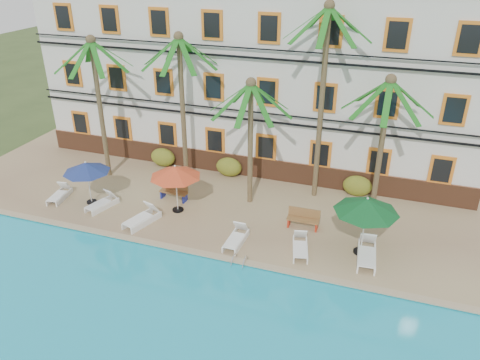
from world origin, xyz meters
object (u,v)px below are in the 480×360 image
at_px(lounger_a, 60,194).
at_px(lounger_d, 236,238).
at_px(umbrella_red, 175,172).
at_px(bench_right, 303,218).
at_px(lounger_e, 300,246).
at_px(palm_c, 251,124).
at_px(lounger_b, 102,203).
at_px(palm_b, 182,89).
at_px(palm_a, 98,90).
at_px(bench_left, 174,191).
at_px(umbrella_green, 367,206).
at_px(lounger_c, 143,217).
at_px(palm_e, 384,127).
at_px(pool_ladder, 239,263).
at_px(lounger_f, 367,253).
at_px(umbrella_blue, 86,168).
at_px(palm_d, 323,81).

relative_size(lounger_a, lounger_d, 0.96).
xyz_separation_m(umbrella_red, bench_right, (6.21, 0.53, -1.66)).
relative_size(lounger_e, bench_right, 1.22).
relative_size(palm_c, umbrella_red, 2.59).
relative_size(lounger_a, lounger_b, 0.95).
bearing_deg(palm_b, lounger_d, -47.09).
relative_size(palm_a, bench_left, 5.12).
xyz_separation_m(palm_c, umbrella_green, (5.88, -2.73, -1.89)).
relative_size(lounger_c, lounger_d, 1.14).
bearing_deg(bench_right, umbrella_green, -23.63).
relative_size(umbrella_green, bench_left, 1.78).
relative_size(palm_e, lounger_b, 3.75).
distance_m(lounger_a, pool_ladder, 10.87).
relative_size(umbrella_red, pool_ladder, 3.36).
bearing_deg(palm_e, lounger_f, -88.39).
height_order(umbrella_red, lounger_b, umbrella_red).
bearing_deg(umbrella_blue, lounger_a, -174.21).
bearing_deg(lounger_f, lounger_c, -177.25).
distance_m(lounger_f, pool_ladder, 5.35).
bearing_deg(lounger_f, umbrella_blue, 178.35).
bearing_deg(palm_d, umbrella_red, -148.13).
xyz_separation_m(umbrella_green, lounger_a, (-15.32, -0.20, -2.06)).
distance_m(umbrella_red, lounger_b, 4.26).
height_order(palm_b, lounger_a, palm_b).
height_order(palm_c, palm_d, palm_d).
bearing_deg(bench_right, lounger_a, -173.58).
distance_m(umbrella_blue, lounger_a, 2.49).
distance_m(lounger_d, lounger_f, 5.61).
distance_m(lounger_b, lounger_e, 10.23).
xyz_separation_m(umbrella_red, lounger_f, (9.27, -1.10, -1.81)).
bearing_deg(bench_left, lounger_c, -98.40).
bearing_deg(umbrella_red, umbrella_blue, -171.23).
bearing_deg(palm_d, lounger_a, -159.39).
distance_m(palm_b, palm_d, 7.28).
height_order(lounger_a, lounger_c, lounger_c).
xyz_separation_m(palm_a, lounger_b, (1.79, -3.34, -4.74)).
relative_size(palm_e, pool_ladder, 9.24).
bearing_deg(lounger_d, lounger_f, 6.56).
xyz_separation_m(palm_d, bench_left, (-6.79, -2.77, -5.62)).
relative_size(lounger_a, lounger_c, 0.85).
bearing_deg(lounger_d, umbrella_green, 11.28).
height_order(palm_b, bench_right, palm_b).
distance_m(umbrella_red, pool_ladder, 5.71).
bearing_deg(pool_ladder, lounger_b, 165.04).
xyz_separation_m(palm_d, lounger_a, (-12.45, -4.68, -5.83)).
distance_m(umbrella_red, lounger_f, 9.51).
xyz_separation_m(palm_a, umbrella_green, (14.48, -3.08, -2.69)).
bearing_deg(pool_ladder, palm_c, 103.21).
relative_size(palm_e, bench_left, 4.50).
xyz_separation_m(umbrella_green, lounger_e, (-2.47, -0.77, -2.05)).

